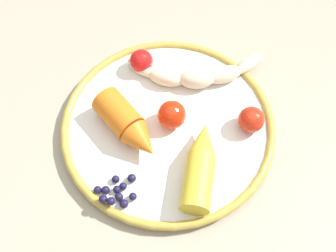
{
  "coord_description": "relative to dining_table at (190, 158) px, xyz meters",
  "views": [
    {
      "loc": [
        0.17,
        0.27,
        1.32
      ],
      "look_at": [
        0.03,
        -0.02,
        0.75
      ],
      "focal_mm": 50.12,
      "sensor_mm": 36.0,
      "label": 1
    }
  ],
  "objects": [
    {
      "name": "blueberry_pile",
      "position": [
        0.13,
        0.04,
        0.1
      ],
      "size": [
        0.06,
        0.05,
        0.02
      ],
      "color": "#191638",
      "rests_on": "plate"
    },
    {
      "name": "dining_table",
      "position": [
        0.0,
        0.0,
        0.0
      ],
      "size": [
        1.25,
        0.88,
        0.74
      ],
      "color": "#9F9783",
      "rests_on": "ground_plane"
    },
    {
      "name": "plate",
      "position": [
        0.03,
        -0.02,
        0.09
      ],
      "size": [
        0.3,
        0.3,
        0.02
      ],
      "color": "white",
      "rests_on": "dining_table"
    },
    {
      "name": "carrot_yellow",
      "position": [
        0.02,
        0.06,
        0.11
      ],
      "size": [
        0.1,
        0.13,
        0.04
      ],
      "color": "yellow",
      "rests_on": "plate"
    },
    {
      "name": "banana",
      "position": [
        -0.04,
        -0.08,
        0.1
      ],
      "size": [
        0.2,
        0.11,
        0.03
      ],
      "color": "beige",
      "rests_on": "plate"
    },
    {
      "name": "tomato_mid",
      "position": [
        0.02,
        -0.13,
        0.11
      ],
      "size": [
        0.04,
        0.04,
        0.04
      ],
      "primitive_type": "sphere",
      "color": "red",
      "rests_on": "plate"
    },
    {
      "name": "carrot_orange",
      "position": [
        0.08,
        -0.03,
        0.11
      ],
      "size": [
        0.07,
        0.12,
        0.04
      ],
      "color": "orange",
      "rests_on": "plate"
    },
    {
      "name": "tomato_far",
      "position": [
        -0.07,
        0.03,
        0.11
      ],
      "size": [
        0.04,
        0.04,
        0.04
      ],
      "primitive_type": "sphere",
      "color": "red",
      "rests_on": "plate"
    },
    {
      "name": "tomato_near",
      "position": [
        0.02,
        -0.02,
        0.11
      ],
      "size": [
        0.04,
        0.04,
        0.04
      ],
      "primitive_type": "sphere",
      "color": "red",
      "rests_on": "plate"
    }
  ]
}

